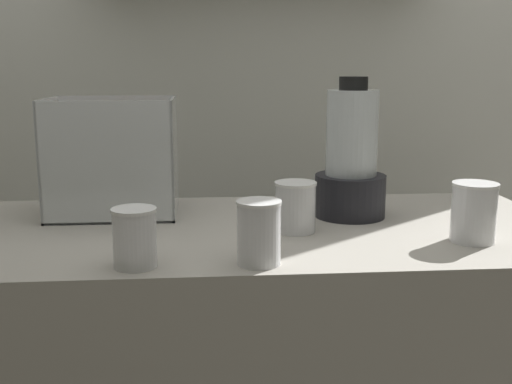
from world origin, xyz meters
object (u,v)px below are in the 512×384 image
(carrot_display_bin, at_px, (113,178))
(juice_cup_beet_right, at_px, (474,215))
(juice_cup_orange_middle, at_px, (295,209))
(juice_cup_orange_left, at_px, (259,236))
(blender_pitcher, at_px, (351,163))
(juice_cup_beet_far_left, at_px, (135,241))

(carrot_display_bin, distance_m, juice_cup_beet_right, 0.83)
(juice_cup_orange_middle, bearing_deg, juice_cup_orange_left, -114.51)
(juice_cup_orange_middle, distance_m, juice_cup_beet_right, 0.37)
(juice_cup_orange_left, bearing_deg, juice_cup_orange_middle, 65.49)
(blender_pitcher, bearing_deg, juice_cup_beet_far_left, -144.32)
(juice_cup_beet_right, bearing_deg, blender_pitcher, 130.79)
(carrot_display_bin, xyz_separation_m, juice_cup_beet_right, (0.77, -0.31, -0.03))
(blender_pitcher, bearing_deg, juice_cup_orange_left, -126.04)
(blender_pitcher, height_order, juice_cup_orange_middle, blender_pitcher)
(carrot_display_bin, xyz_separation_m, juice_cup_orange_middle, (0.42, -0.20, -0.04))
(carrot_display_bin, bearing_deg, juice_cup_orange_left, -52.69)
(carrot_display_bin, bearing_deg, juice_cup_beet_right, -21.97)
(juice_cup_beet_far_left, height_order, juice_cup_beet_right, juice_cup_beet_right)
(carrot_display_bin, relative_size, juice_cup_orange_left, 2.54)
(blender_pitcher, distance_m, juice_cup_orange_left, 0.43)
(juice_cup_beet_far_left, height_order, juice_cup_orange_middle, juice_cup_orange_middle)
(blender_pitcher, relative_size, juice_cup_orange_middle, 3.01)
(juice_cup_orange_left, xyz_separation_m, juice_cup_beet_right, (0.45, 0.11, 0.00))
(juice_cup_orange_left, bearing_deg, carrot_display_bin, 127.31)
(blender_pitcher, height_order, juice_cup_beet_right, blender_pitcher)
(juice_cup_beet_right, bearing_deg, juice_cup_orange_middle, 162.94)
(juice_cup_beet_far_left, distance_m, juice_cup_beet_right, 0.68)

